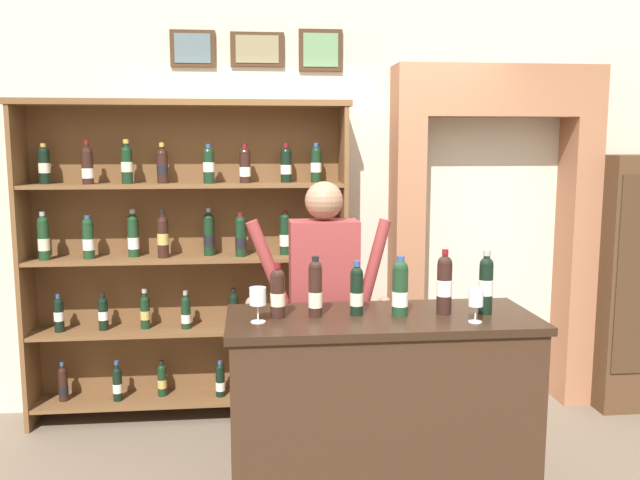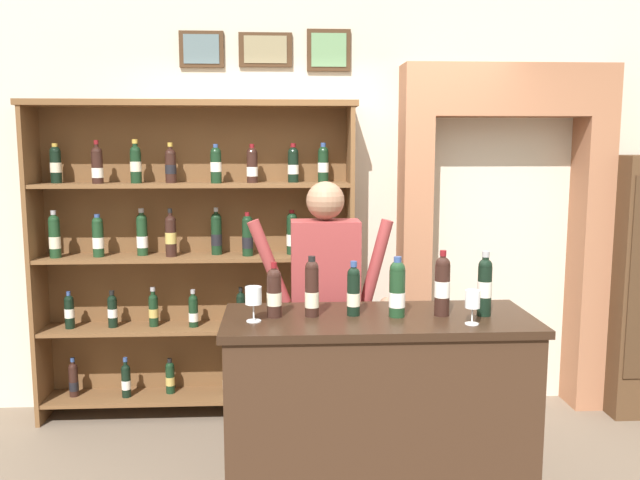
{
  "view_description": "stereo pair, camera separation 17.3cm",
  "coord_description": "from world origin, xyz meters",
  "px_view_note": "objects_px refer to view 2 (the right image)",
  "views": [
    {
      "loc": [
        -0.46,
        -3.21,
        1.9
      ],
      "look_at": [
        -0.09,
        0.37,
        1.38
      ],
      "focal_mm": 37.75,
      "sensor_mm": 36.0,
      "label": 1
    },
    {
      "loc": [
        -0.29,
        -3.22,
        1.9
      ],
      "look_at": [
        -0.09,
        0.37,
        1.38
      ],
      "focal_mm": 37.75,
      "sensor_mm": 36.0,
      "label": 2
    }
  ],
  "objects_px": {
    "tasting_bottle_brunello": "(442,284)",
    "tasting_bottle_vin_santo": "(485,285)",
    "shopkeeper": "(325,294)",
    "tasting_bottle_bianco": "(354,291)",
    "tasting_bottle_riserva": "(312,288)",
    "wine_glass_right": "(473,301)",
    "tasting_bottle_rosso": "(397,289)",
    "wine_glass_spare": "(253,298)",
    "wine_shelf": "(196,249)",
    "tasting_bottle_grappa": "(274,292)",
    "tasting_counter": "(377,417)"
  },
  "relations": [
    {
      "from": "tasting_bottle_brunello",
      "to": "tasting_bottle_vin_santo",
      "type": "xyz_separation_m",
      "value": [
        0.21,
        -0.02,
        -0.0
      ]
    },
    {
      "from": "shopkeeper",
      "to": "tasting_bottle_brunello",
      "type": "xyz_separation_m",
      "value": [
        0.55,
        -0.54,
        0.16
      ]
    },
    {
      "from": "shopkeeper",
      "to": "tasting_bottle_bianco",
      "type": "bearing_deg",
      "value": -77.95
    },
    {
      "from": "tasting_bottle_riserva",
      "to": "wine_glass_right",
      "type": "distance_m",
      "value": 0.77
    },
    {
      "from": "tasting_bottle_rosso",
      "to": "wine_glass_spare",
      "type": "height_order",
      "value": "tasting_bottle_rosso"
    },
    {
      "from": "tasting_bottle_vin_santo",
      "to": "wine_shelf",
      "type": "bearing_deg",
      "value": 138.54
    },
    {
      "from": "shopkeeper",
      "to": "tasting_bottle_brunello",
      "type": "bearing_deg",
      "value": -44.41
    },
    {
      "from": "shopkeeper",
      "to": "tasting_bottle_grappa",
      "type": "xyz_separation_m",
      "value": [
        -0.28,
        -0.52,
        0.13
      ]
    },
    {
      "from": "wine_shelf",
      "to": "tasting_counter",
      "type": "distance_m",
      "value": 1.87
    },
    {
      "from": "tasting_counter",
      "to": "tasting_bottle_brunello",
      "type": "height_order",
      "value": "tasting_bottle_brunello"
    },
    {
      "from": "shopkeeper",
      "to": "tasting_bottle_rosso",
      "type": "height_order",
      "value": "shopkeeper"
    },
    {
      "from": "wine_shelf",
      "to": "tasting_counter",
      "type": "xyz_separation_m",
      "value": [
        1.07,
        -1.39,
        -0.65
      ]
    },
    {
      "from": "wine_glass_spare",
      "to": "wine_glass_right",
      "type": "relative_size",
      "value": 1.04
    },
    {
      "from": "tasting_bottle_bianco",
      "to": "tasting_bottle_rosso",
      "type": "height_order",
      "value": "tasting_bottle_rosso"
    },
    {
      "from": "wine_shelf",
      "to": "tasting_bottle_riserva",
      "type": "xyz_separation_m",
      "value": [
        0.74,
        -1.37,
        0.02
      ]
    },
    {
      "from": "tasting_bottle_brunello",
      "to": "tasting_bottle_vin_santo",
      "type": "distance_m",
      "value": 0.21
    },
    {
      "from": "shopkeeper",
      "to": "tasting_bottle_vin_santo",
      "type": "xyz_separation_m",
      "value": [
        0.76,
        -0.55,
        0.16
      ]
    },
    {
      "from": "tasting_bottle_brunello",
      "to": "wine_glass_spare",
      "type": "height_order",
      "value": "tasting_bottle_brunello"
    },
    {
      "from": "wine_shelf",
      "to": "tasting_bottle_vin_santo",
      "type": "distance_m",
      "value": 2.13
    },
    {
      "from": "tasting_bottle_grappa",
      "to": "tasting_bottle_brunello",
      "type": "height_order",
      "value": "tasting_bottle_brunello"
    },
    {
      "from": "tasting_bottle_riserva",
      "to": "wine_glass_spare",
      "type": "xyz_separation_m",
      "value": [
        -0.28,
        -0.08,
        -0.02
      ]
    },
    {
      "from": "shopkeeper",
      "to": "tasting_bottle_vin_santo",
      "type": "height_order",
      "value": "shopkeeper"
    },
    {
      "from": "tasting_bottle_bianco",
      "to": "tasting_bottle_rosso",
      "type": "bearing_deg",
      "value": -10.09
    },
    {
      "from": "wine_glass_right",
      "to": "tasting_bottle_rosso",
      "type": "bearing_deg",
      "value": 153.58
    },
    {
      "from": "shopkeeper",
      "to": "tasting_bottle_vin_santo",
      "type": "distance_m",
      "value": 0.95
    },
    {
      "from": "wine_glass_right",
      "to": "tasting_bottle_brunello",
      "type": "bearing_deg",
      "value": 120.58
    },
    {
      "from": "wine_glass_spare",
      "to": "tasting_bottle_brunello",
      "type": "bearing_deg",
      "value": 4.01
    },
    {
      "from": "tasting_bottle_grappa",
      "to": "tasting_bottle_rosso",
      "type": "bearing_deg",
      "value": -2.47
    },
    {
      "from": "tasting_bottle_bianco",
      "to": "wine_glass_spare",
      "type": "xyz_separation_m",
      "value": [
        -0.49,
        -0.09,
        -0.01
      ]
    },
    {
      "from": "shopkeeper",
      "to": "wine_glass_spare",
      "type": "relative_size",
      "value": 9.91
    },
    {
      "from": "tasting_bottle_grappa",
      "to": "wine_glass_right",
      "type": "bearing_deg",
      "value": -11.5
    },
    {
      "from": "tasting_counter",
      "to": "shopkeeper",
      "type": "height_order",
      "value": "shopkeeper"
    },
    {
      "from": "shopkeeper",
      "to": "tasting_bottle_rosso",
      "type": "bearing_deg",
      "value": -59.66
    },
    {
      "from": "wine_shelf",
      "to": "tasting_bottle_grappa",
      "type": "height_order",
      "value": "wine_shelf"
    },
    {
      "from": "tasting_bottle_bianco",
      "to": "tasting_bottle_brunello",
      "type": "distance_m",
      "value": 0.44
    },
    {
      "from": "wine_shelf",
      "to": "tasting_bottle_brunello",
      "type": "distance_m",
      "value": 1.96
    },
    {
      "from": "tasting_bottle_grappa",
      "to": "tasting_bottle_rosso",
      "type": "distance_m",
      "value": 0.61
    },
    {
      "from": "tasting_bottle_rosso",
      "to": "shopkeeper",
      "type": "bearing_deg",
      "value": 120.34
    },
    {
      "from": "wine_glass_spare",
      "to": "shopkeeper",
      "type": "bearing_deg",
      "value": 57.53
    },
    {
      "from": "shopkeeper",
      "to": "tasting_bottle_riserva",
      "type": "xyz_separation_m",
      "value": [
        -0.1,
        -0.52,
        0.15
      ]
    },
    {
      "from": "tasting_bottle_riserva",
      "to": "tasting_bottle_vin_santo",
      "type": "bearing_deg",
      "value": -2.35
    },
    {
      "from": "tasting_bottle_rosso",
      "to": "tasting_bottle_vin_santo",
      "type": "xyz_separation_m",
      "value": [
        0.44,
        -0.01,
        0.02
      ]
    },
    {
      "from": "wine_shelf",
      "to": "tasting_bottle_rosso",
      "type": "bearing_deg",
      "value": -50.44
    },
    {
      "from": "wine_shelf",
      "to": "tasting_bottle_bianco",
      "type": "relative_size",
      "value": 8.03
    },
    {
      "from": "tasting_bottle_brunello",
      "to": "tasting_bottle_vin_santo",
      "type": "bearing_deg",
      "value": -4.7
    },
    {
      "from": "tasting_bottle_brunello",
      "to": "tasting_bottle_riserva",
      "type": "bearing_deg",
      "value": 178.42
    },
    {
      "from": "tasting_bottle_brunello",
      "to": "wine_glass_right",
      "type": "bearing_deg",
      "value": -59.42
    },
    {
      "from": "shopkeeper",
      "to": "tasting_bottle_grappa",
      "type": "distance_m",
      "value": 0.61
    },
    {
      "from": "wine_shelf",
      "to": "tasting_bottle_brunello",
      "type": "xyz_separation_m",
      "value": [
        1.39,
        -1.39,
        0.03
      ]
    },
    {
      "from": "tasting_bottle_grappa",
      "to": "wine_glass_spare",
      "type": "bearing_deg",
      "value": -140.93
    }
  ]
}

